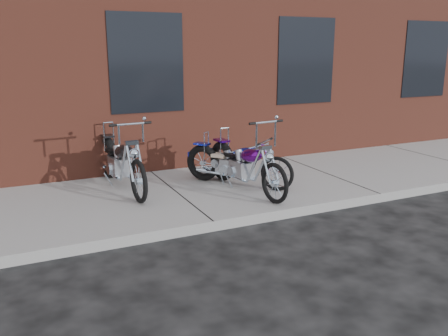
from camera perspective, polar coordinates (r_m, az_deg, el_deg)
ground at (r=6.64m, az=-1.24°, el=-7.65°), size 120.00×120.00×0.00m
sidewalk at (r=7.93m, az=-5.65°, el=-3.45°), size 22.00×3.00×0.15m
chopper_purple at (r=7.91m, az=2.46°, el=0.16°), size 0.54×2.22×1.25m
chopper_blue at (r=8.20m, az=1.43°, el=0.44°), size 1.32×1.67×0.89m
chopper_third at (r=8.18m, az=-12.27°, el=0.53°), size 0.58×2.39×1.21m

